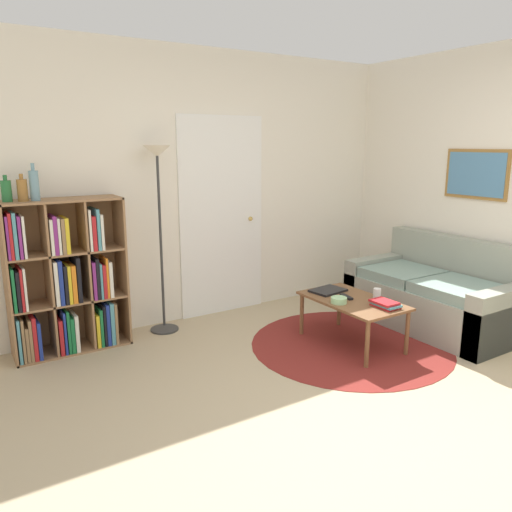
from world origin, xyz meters
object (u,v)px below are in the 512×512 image
at_px(bookshelf, 65,282).
at_px(coffee_table, 353,304).
at_px(bottle_middle, 22,190).
at_px(bottle_left, 6,191).
at_px(cup, 377,293).
at_px(floor_lamp, 158,187).
at_px(laptop, 328,290).
at_px(bowl, 339,300).
at_px(couch, 437,296).
at_px(bottle_right, 34,185).

xyz_separation_m(bookshelf, coffee_table, (2.10, -1.20, -0.23)).
bearing_deg(bottle_middle, bottle_left, 169.13).
bearing_deg(bottle_middle, coffee_table, -26.70).
bearing_deg(cup, bookshelf, 150.70).
xyz_separation_m(bookshelf, bottle_middle, (-0.26, -0.01, 0.77)).
xyz_separation_m(floor_lamp, laptop, (1.22, -0.90, -0.93)).
distance_m(bowl, cup, 0.37).
height_order(floor_lamp, cup, floor_lamp).
bearing_deg(floor_lamp, bowl, -47.99).
relative_size(bookshelf, laptop, 3.91).
xyz_separation_m(floor_lamp, cup, (1.45, -1.29, -0.89)).
xyz_separation_m(couch, bottle_middle, (-3.40, 1.25, 1.09)).
bearing_deg(bowl, cup, -12.70).
relative_size(coffee_table, bottle_middle, 4.34).
relative_size(bookshelf, coffee_table, 1.41).
relative_size(couch, bottle_middle, 7.52).
xyz_separation_m(floor_lamp, bottle_right, (-1.02, -0.02, 0.06)).
height_order(floor_lamp, coffee_table, floor_lamp).
height_order(couch, bottle_right, bottle_right).
height_order(bowl, cup, cup).
relative_size(couch, bottle_left, 7.76).
height_order(laptop, bottle_left, bottle_left).
bearing_deg(bowl, laptop, 65.15).
distance_m(bookshelf, coffee_table, 2.43).
relative_size(coffee_table, laptop, 2.77).
bearing_deg(floor_lamp, bottle_left, 179.48).
bearing_deg(laptop, floor_lamp, 143.67).
distance_m(bookshelf, bottle_right, 0.82).
xyz_separation_m(bookshelf, floor_lamp, (0.85, -0.00, 0.75)).
height_order(coffee_table, bottle_middle, bottle_middle).
bearing_deg(bottle_left, bottle_middle, -10.87).
relative_size(bottle_left, bottle_right, 0.71).
distance_m(bottle_left, bottle_middle, 0.11).
xyz_separation_m(bookshelf, bottle_left, (-0.36, 0.01, 0.77)).
height_order(floor_lamp, bottle_left, floor_lamp).
distance_m(couch, coffee_table, 1.05).
xyz_separation_m(coffee_table, bowl, (-0.17, -0.01, 0.07)).
bearing_deg(cup, laptop, 119.99).
bearing_deg(couch, bottle_middle, 159.85).
bearing_deg(bottle_middle, cup, -26.56).
height_order(bowl, bottle_right, bottle_right).
relative_size(floor_lamp, cup, 19.09).
bearing_deg(bottle_middle, bowl, -28.61).
height_order(floor_lamp, couch, floor_lamp).
height_order(coffee_table, bottle_left, bottle_left).
height_order(laptop, bowl, bowl).
distance_m(bookshelf, bowl, 2.29).
bearing_deg(coffee_table, couch, -3.47).
relative_size(bookshelf, bowl, 9.51).
bearing_deg(coffee_table, bottle_left, 153.93).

